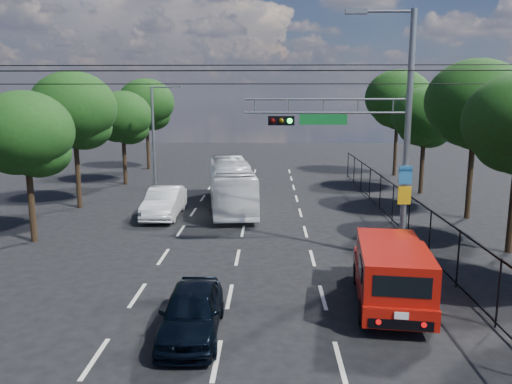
{
  "coord_description": "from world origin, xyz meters",
  "views": [
    {
      "loc": [
        1.27,
        -11.16,
        6.3
      ],
      "look_at": [
        0.76,
        7.35,
        2.8
      ],
      "focal_mm": 35.0,
      "sensor_mm": 36.0,
      "label": 1
    }
  ],
  "objects_px": {
    "signal_mast": "(376,126)",
    "navy_hatchback": "(191,312)",
    "white_bus": "(231,185)",
    "red_pickup": "(391,272)",
    "white_van": "(164,202)"
  },
  "relations": [
    {
      "from": "white_bus",
      "to": "white_van",
      "type": "bearing_deg",
      "value": -153.07
    },
    {
      "from": "signal_mast",
      "to": "navy_hatchback",
      "type": "height_order",
      "value": "signal_mast"
    },
    {
      "from": "white_bus",
      "to": "white_van",
      "type": "height_order",
      "value": "white_bus"
    },
    {
      "from": "white_bus",
      "to": "red_pickup",
      "type": "bearing_deg",
      "value": -74.3
    },
    {
      "from": "white_van",
      "to": "red_pickup",
      "type": "bearing_deg",
      "value": -50.58
    },
    {
      "from": "signal_mast",
      "to": "red_pickup",
      "type": "distance_m",
      "value": 6.16
    },
    {
      "from": "red_pickup",
      "to": "white_bus",
      "type": "relative_size",
      "value": 0.58
    },
    {
      "from": "signal_mast",
      "to": "white_bus",
      "type": "bearing_deg",
      "value": 124.11
    },
    {
      "from": "red_pickup",
      "to": "white_van",
      "type": "bearing_deg",
      "value": 129.38
    },
    {
      "from": "signal_mast",
      "to": "white_bus",
      "type": "xyz_separation_m",
      "value": [
        -6.25,
        9.23,
        -3.9
      ]
    },
    {
      "from": "signal_mast",
      "to": "navy_hatchback",
      "type": "xyz_separation_m",
      "value": [
        -6.09,
        -6.68,
        -4.57
      ]
    },
    {
      "from": "signal_mast",
      "to": "white_van",
      "type": "distance_m",
      "value": 12.67
    },
    {
      "from": "red_pickup",
      "to": "navy_hatchback",
      "type": "relative_size",
      "value": 1.43
    },
    {
      "from": "white_bus",
      "to": "white_van",
      "type": "xyz_separation_m",
      "value": [
        -3.41,
        -2.35,
        -0.56
      ]
    },
    {
      "from": "signal_mast",
      "to": "red_pickup",
      "type": "relative_size",
      "value": 1.7
    }
  ]
}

